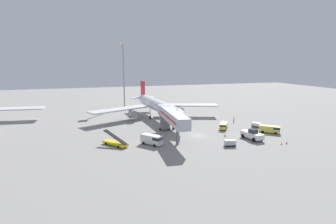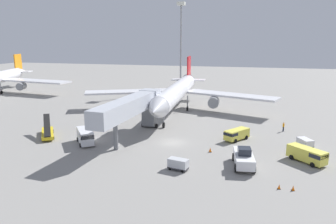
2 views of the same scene
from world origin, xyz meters
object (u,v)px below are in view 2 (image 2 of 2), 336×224
Objects in this scene: jet_bridge at (132,107)px; pushback_tug at (244,158)px; baggage_cart_outer_left at (305,142)px; safety_cone_charlie at (293,188)px; service_van_rear_right at (308,154)px; service_van_mid_center at (236,134)px; airplane_at_gate at (178,91)px; ground_crew_worker_foreground at (283,127)px; safety_cone_alpha at (279,187)px; apron_light_mast at (181,31)px; safety_cone_bravo at (210,150)px; service_van_rear_left at (85,136)px; belt_loader_truck at (48,132)px; baggage_cart_near_left at (178,164)px.

jet_bridge is 21.15m from pushback_tug.
safety_cone_charlie is (-3.53, -16.76, -0.45)m from baggage_cart_outer_left.
pushback_tug is (18.92, -8.42, -4.29)m from jet_bridge.
service_van_rear_right is 1.04× the size of service_van_mid_center.
airplane_at_gate reaches higher than ground_crew_worker_foreground.
jet_bridge is 38.47× the size of safety_cone_alpha.
service_van_mid_center is at bearing -53.79° from airplane_at_gate.
safety_cone_bravo is at bearing -73.54° from apron_light_mast.
service_van_rear_left reaches higher than safety_cone_bravo.
belt_loader_truck is 61.29m from apron_light_mast.
ground_crew_worker_foreground is (6.66, 19.39, -0.34)m from pushback_tug.
service_van_mid_center is at bearing 63.63° from safety_cone_bravo.
safety_cone_bravo is at bearing 135.53° from safety_cone_charlie.
baggage_cart_outer_left is at bearing -58.84° from apron_light_mast.
service_van_mid_center is at bearing 112.41° from safety_cone_charlie.
service_van_mid_center is 7.93m from safety_cone_bravo.
pushback_tug reaches higher than service_van_rear_left.
safety_cone_bravo is 63.68m from apron_light_mast.
safety_cone_bravo is at bearing -116.37° from service_van_mid_center.
jet_bridge reaches higher than safety_cone_alpha.
jet_bridge is 18.23m from service_van_mid_center.
airplane_at_gate is 16.48× the size of baggage_cart_near_left.
airplane_at_gate is 1.67× the size of apron_light_mast.
safety_cone_charlie is (24.63, -14.32, -5.26)m from jet_bridge.
service_van_rear_left is 3.18× the size of ground_crew_worker_foreground.
jet_bridge is at bearing -169.10° from service_van_mid_center.
safety_cone_charlie is at bearing -45.91° from pushback_tug.
baggage_cart_near_left is 22.53m from baggage_cart_outer_left.
apron_light_mast is at bearing 106.46° from safety_cone_bravo.
apron_light_mast is at bearing 78.60° from belt_loader_truck.
ground_crew_worker_foreground is at bearing 97.00° from service_van_rear_right.
belt_loader_truck is (-14.95, -2.70, -4.78)m from jet_bridge.
pushback_tug is at bearing -42.77° from safety_cone_bravo.
baggage_cart_near_left is at bearing -157.35° from service_van_rear_right.
apron_light_mast is (-3.39, 54.61, 13.61)m from jet_bridge.
safety_cone_bravo is (28.80, -1.03, -0.43)m from belt_loader_truck.
safety_cone_charlie is at bearing -16.98° from service_van_rear_left.
pushback_tug is at bearing -8.07° from service_van_rear_left.
airplane_at_gate is 43.08m from safety_cone_alpha.
ground_crew_worker_foreground is at bearing 51.41° from safety_cone_bravo.
service_van_rear_right is at bearing 23.82° from pushback_tug.
service_van_rear_left is at bearing -14.03° from belt_loader_truck.
baggage_cart_near_left is 1.62× the size of ground_crew_worker_foreground.
baggage_cart_outer_left is 4.99× the size of safety_cone_charlie.
safety_cone_alpha is 0.02× the size of apron_light_mast.
service_van_rear_left is 7.95× the size of safety_cone_bravo.
baggage_cart_near_left is at bearing 169.33° from safety_cone_charlie.
safety_cone_bravo is (-11.73, -14.70, -0.58)m from ground_crew_worker_foreground.
baggage_cart_near_left is 12.78m from safety_cone_alpha.
jet_bridge is 28.21m from ground_crew_worker_foreground.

